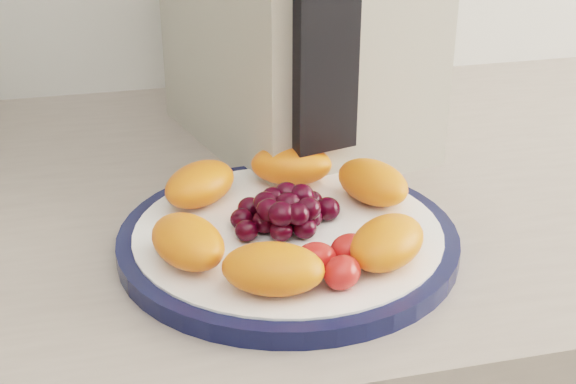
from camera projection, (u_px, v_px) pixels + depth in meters
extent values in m
cylinder|color=#0F1536|center=(288.00, 240.00, 0.64)|extent=(0.27, 0.27, 0.01)
cylinder|color=white|center=(288.00, 239.00, 0.64)|extent=(0.24, 0.24, 0.02)
cube|color=black|center=(326.00, 8.00, 0.65)|extent=(0.06, 0.03, 0.25)
ellipsoid|color=#FF581B|center=(373.00, 182.00, 0.67)|extent=(0.07, 0.08, 0.03)
ellipsoid|color=#FF581B|center=(291.00, 165.00, 0.71)|extent=(0.08, 0.06, 0.03)
ellipsoid|color=#FF581B|center=(200.00, 184.00, 0.67)|extent=(0.08, 0.08, 0.03)
ellipsoid|color=#FF581B|center=(188.00, 241.00, 0.58)|extent=(0.07, 0.08, 0.03)
ellipsoid|color=#FF581B|center=(273.00, 269.00, 0.55)|extent=(0.08, 0.07, 0.03)
ellipsoid|color=#FF581B|center=(387.00, 242.00, 0.58)|extent=(0.08, 0.08, 0.03)
ellipsoid|color=black|center=(288.00, 220.00, 0.63)|extent=(0.02, 0.02, 0.02)
ellipsoid|color=black|center=(311.00, 217.00, 0.63)|extent=(0.02, 0.02, 0.02)
ellipsoid|color=black|center=(295.00, 210.00, 0.65)|extent=(0.02, 0.02, 0.02)
ellipsoid|color=black|center=(272.00, 211.00, 0.64)|extent=(0.02, 0.02, 0.02)
ellipsoid|color=black|center=(265.00, 221.00, 0.63)|extent=(0.02, 0.02, 0.02)
ellipsoid|color=black|center=(281.00, 231.00, 0.61)|extent=(0.02, 0.02, 0.02)
ellipsoid|color=black|center=(305.00, 228.00, 0.62)|extent=(0.02, 0.02, 0.02)
ellipsoid|color=black|center=(328.00, 209.00, 0.65)|extent=(0.02, 0.02, 0.02)
ellipsoid|color=black|center=(311.00, 202.00, 0.66)|extent=(0.02, 0.02, 0.02)
ellipsoid|color=black|center=(289.00, 198.00, 0.66)|extent=(0.02, 0.02, 0.02)
ellipsoid|color=black|center=(267.00, 202.00, 0.66)|extent=(0.02, 0.02, 0.02)
ellipsoid|color=black|center=(250.00, 208.00, 0.65)|extent=(0.02, 0.02, 0.02)
ellipsoid|color=black|center=(242.00, 219.00, 0.63)|extent=(0.02, 0.02, 0.02)
ellipsoid|color=black|center=(246.00, 231.00, 0.61)|extent=(0.02, 0.02, 0.02)
ellipsoid|color=black|center=(288.00, 204.00, 0.62)|extent=(0.02, 0.02, 0.02)
ellipsoid|color=black|center=(301.00, 196.00, 0.64)|extent=(0.02, 0.02, 0.02)
ellipsoid|color=black|center=(287.00, 194.00, 0.64)|extent=(0.02, 0.02, 0.02)
ellipsoid|color=black|center=(273.00, 197.00, 0.64)|extent=(0.02, 0.02, 0.02)
ellipsoid|color=black|center=(266.00, 203.00, 0.63)|extent=(0.02, 0.02, 0.02)
ellipsoid|color=black|center=(269.00, 210.00, 0.62)|extent=(0.02, 0.02, 0.02)
ellipsoid|color=black|center=(281.00, 214.00, 0.61)|extent=(0.02, 0.02, 0.02)
ellipsoid|color=black|center=(297.00, 214.00, 0.61)|extent=(0.02, 0.02, 0.02)
ellipsoid|color=black|center=(309.00, 209.00, 0.62)|extent=(0.02, 0.02, 0.02)
ellipsoid|color=red|center=(316.00, 258.00, 0.57)|extent=(0.03, 0.03, 0.02)
ellipsoid|color=red|center=(350.00, 250.00, 0.58)|extent=(0.03, 0.03, 0.02)
ellipsoid|color=red|center=(342.00, 272.00, 0.55)|extent=(0.04, 0.04, 0.02)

